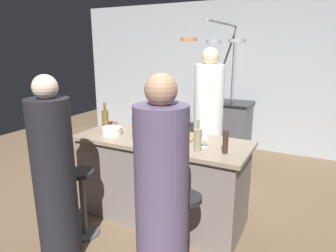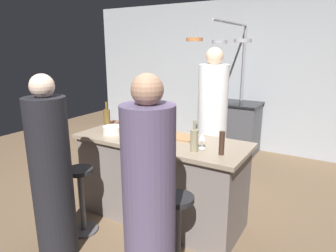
% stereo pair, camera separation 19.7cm
% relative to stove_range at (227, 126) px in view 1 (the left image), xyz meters
% --- Properties ---
extents(ground_plane, '(9.00, 9.00, 0.00)m').
position_rel_stove_range_xyz_m(ground_plane, '(0.00, -2.45, -0.45)').
color(ground_plane, brown).
extents(back_wall, '(6.40, 0.16, 2.60)m').
position_rel_stove_range_xyz_m(back_wall, '(0.00, 0.40, 0.85)').
color(back_wall, '#9EA3A8').
rests_on(back_wall, ground_plane).
extents(kitchen_island, '(1.80, 0.72, 0.90)m').
position_rel_stove_range_xyz_m(kitchen_island, '(0.00, -2.45, 0.01)').
color(kitchen_island, slate).
rests_on(kitchen_island, ground_plane).
extents(stove_range, '(0.80, 0.64, 0.89)m').
position_rel_stove_range_xyz_m(stove_range, '(0.00, 0.00, 0.00)').
color(stove_range, '#47474C').
rests_on(stove_range, ground_plane).
extents(chef, '(0.38, 0.38, 1.81)m').
position_rel_stove_range_xyz_m(chef, '(0.13, -1.39, 0.39)').
color(chef, white).
rests_on(chef, ground_plane).
extents(bar_stool_left, '(0.28, 0.28, 0.68)m').
position_rel_stove_range_xyz_m(bar_stool_left, '(-0.54, -3.07, -0.07)').
color(bar_stool_left, '#4C4C51').
rests_on(bar_stool_left, ground_plane).
extents(guest_left, '(0.34, 0.34, 1.61)m').
position_rel_stove_range_xyz_m(guest_left, '(-0.48, -3.42, 0.30)').
color(guest_left, black).
rests_on(guest_left, ground_plane).
extents(bar_stool_right, '(0.28, 0.28, 0.68)m').
position_rel_stove_range_xyz_m(bar_stool_right, '(0.55, -3.07, -0.07)').
color(bar_stool_right, '#4C4C51').
rests_on(bar_stool_right, ground_plane).
extents(guest_right, '(0.35, 0.35, 1.66)m').
position_rel_stove_range_xyz_m(guest_right, '(0.54, -3.46, 0.32)').
color(guest_right, '#594C6B').
rests_on(guest_right, ground_plane).
extents(overhead_pot_rack, '(0.88, 1.47, 2.17)m').
position_rel_stove_range_xyz_m(overhead_pot_rack, '(0.01, -0.53, 1.21)').
color(overhead_pot_rack, gray).
rests_on(overhead_pot_rack, ground_plane).
extents(potted_plant, '(0.36, 0.36, 0.52)m').
position_rel_stove_range_xyz_m(potted_plant, '(-1.69, -1.66, -0.15)').
color(potted_plant, brown).
rests_on(potted_plant, ground_plane).
extents(cutting_board, '(0.32, 0.22, 0.02)m').
position_rel_stove_range_xyz_m(cutting_board, '(0.15, -2.32, 0.46)').
color(cutting_board, '#997047').
rests_on(cutting_board, kitchen_island).
extents(pepper_mill, '(0.05, 0.05, 0.21)m').
position_rel_stove_range_xyz_m(pepper_mill, '(0.70, -2.58, 0.56)').
color(pepper_mill, '#382319').
rests_on(pepper_mill, kitchen_island).
extents(wine_bottle_white, '(0.07, 0.07, 0.29)m').
position_rel_stove_range_xyz_m(wine_bottle_white, '(0.46, -2.62, 0.56)').
color(wine_bottle_white, gray).
rests_on(wine_bottle_white, kitchen_island).
extents(wine_bottle_green, '(0.07, 0.07, 0.31)m').
position_rel_stove_range_xyz_m(wine_bottle_green, '(-0.06, -2.21, 0.57)').
color(wine_bottle_green, '#193D23').
rests_on(wine_bottle_green, kitchen_island).
extents(wine_bottle_amber, '(0.07, 0.07, 0.32)m').
position_rel_stove_range_xyz_m(wine_bottle_amber, '(-0.68, -2.49, 0.58)').
color(wine_bottle_amber, brown).
rests_on(wine_bottle_amber, kitchen_island).
extents(wine_bottle_red, '(0.07, 0.07, 0.32)m').
position_rel_stove_range_xyz_m(wine_bottle_red, '(-0.24, -2.55, 0.58)').
color(wine_bottle_red, '#143319').
rests_on(wine_bottle_red, kitchen_island).
extents(wine_bottle_dark, '(0.07, 0.07, 0.29)m').
position_rel_stove_range_xyz_m(wine_bottle_dark, '(-0.28, -2.37, 0.56)').
color(wine_bottle_dark, black).
rests_on(wine_bottle_dark, kitchen_island).
extents(wine_glass_by_chef, '(0.07, 0.07, 0.15)m').
position_rel_stove_range_xyz_m(wine_glass_by_chef, '(-0.10, -2.62, 0.56)').
color(wine_glass_by_chef, silver).
rests_on(wine_glass_by_chef, kitchen_island).
extents(wine_glass_near_left_guest, '(0.07, 0.07, 0.15)m').
position_rel_stove_range_xyz_m(wine_glass_near_left_guest, '(0.49, -2.51, 0.56)').
color(wine_glass_near_left_guest, silver).
rests_on(wine_glass_near_left_guest, kitchen_island).
extents(mixing_bowl_ceramic, '(0.21, 0.21, 0.08)m').
position_rel_stove_range_xyz_m(mixing_bowl_ceramic, '(-0.54, -2.56, 0.50)').
color(mixing_bowl_ceramic, silver).
rests_on(mixing_bowl_ceramic, kitchen_island).
extents(mixing_bowl_wooden, '(0.16, 0.16, 0.06)m').
position_rel_stove_range_xyz_m(mixing_bowl_wooden, '(-0.74, -2.33, 0.48)').
color(mixing_bowl_wooden, brown).
rests_on(mixing_bowl_wooden, kitchen_island).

